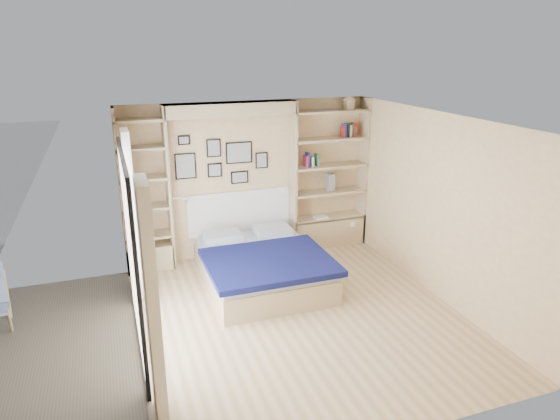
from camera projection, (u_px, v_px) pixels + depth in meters
name	position (u px, v px, depth m)	size (l,w,h in m)	color
ground	(298.00, 315.00, 6.44)	(4.50, 4.50, 0.00)	tan
room_shell	(237.00, 205.00, 7.34)	(4.50, 4.50, 4.50)	#EAC38D
bed	(261.00, 265.00, 7.24)	(1.71, 2.25, 1.07)	tan
photo_gallery	(220.00, 160.00, 7.78)	(1.48, 0.02, 0.82)	black
reading_lamps	(234.00, 194.00, 7.79)	(1.92, 0.12, 0.15)	silver
shelf_decor	(315.00, 149.00, 8.09)	(3.50, 0.23, 2.03)	#B12346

